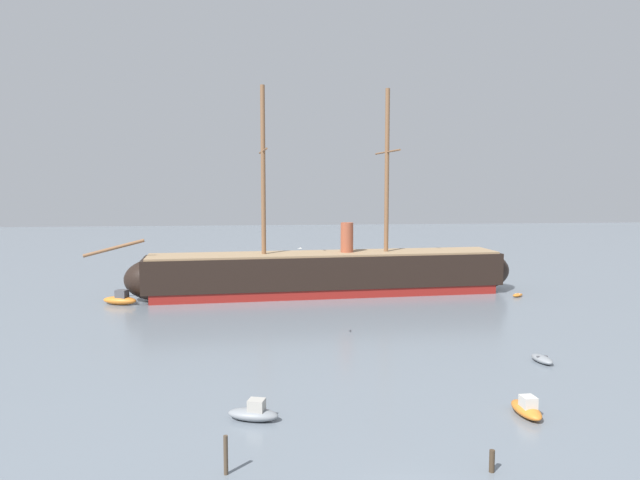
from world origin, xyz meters
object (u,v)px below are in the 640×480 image
(motorboat_far_left, at_px, (120,299))
(mooring_piling_nearest, at_px, (226,455))
(seagull_in_flight, at_px, (300,249))
(dinghy_far_right, at_px, (518,295))
(mooring_piling_left_pair, at_px, (492,461))
(motorboat_foreground_right, at_px, (527,409))
(dinghy_mid_right, at_px, (542,359))
(tall_ship, at_px, (326,273))
(motorboat_foreground_left, at_px, (254,413))

(motorboat_far_left, xyz_separation_m, mooring_piling_nearest, (16.64, -48.92, 0.44))
(seagull_in_flight, bearing_deg, mooring_piling_nearest, -103.38)
(dinghy_far_right, height_order, seagull_in_flight, seagull_in_flight)
(mooring_piling_nearest, distance_m, mooring_piling_left_pair, 15.05)
(motorboat_far_left, bearing_deg, dinghy_far_right, -0.26)
(motorboat_foreground_right, bearing_deg, mooring_piling_left_pair, -126.10)
(motorboat_foreground_right, xyz_separation_m, motorboat_far_left, (-37.23, 42.48, 0.18))
(seagull_in_flight, bearing_deg, dinghy_far_right, 35.76)
(motorboat_far_left, height_order, dinghy_far_right, motorboat_far_left)
(dinghy_mid_right, bearing_deg, tall_ship, 114.38)
(motorboat_foreground_left, distance_m, mooring_piling_nearest, 7.74)
(dinghy_mid_right, height_order, mooring_piling_nearest, mooring_piling_nearest)
(motorboat_foreground_right, distance_m, mooring_piling_nearest, 21.58)
(motorboat_foreground_right, xyz_separation_m, dinghy_mid_right, (6.93, 11.80, -0.19))
(motorboat_foreground_left, distance_m, dinghy_mid_right, 28.12)
(motorboat_far_left, bearing_deg, dinghy_mid_right, -34.79)
(tall_ship, xyz_separation_m, motorboat_foreground_left, (-10.17, -45.66, -2.67))
(dinghy_far_right, distance_m, seagull_in_flight, 41.63)
(mooring_piling_left_pair, bearing_deg, dinghy_far_right, 64.50)
(motorboat_foreground_right, height_order, dinghy_far_right, motorboat_foreground_right)
(motorboat_far_left, bearing_deg, motorboat_foreground_right, -48.77)
(motorboat_foreground_left, relative_size, mooring_piling_nearest, 1.70)
(mooring_piling_nearest, xyz_separation_m, seagull_in_flight, (5.95, 25.00, 8.82))
(motorboat_foreground_right, bearing_deg, motorboat_far_left, 131.23)
(motorboat_foreground_right, distance_m, motorboat_far_left, 56.49)
(dinghy_mid_right, height_order, motorboat_far_left, motorboat_far_left)
(mooring_piling_nearest, height_order, mooring_piling_left_pair, mooring_piling_nearest)
(motorboat_foreground_right, relative_size, dinghy_far_right, 1.63)
(motorboat_far_left, relative_size, mooring_piling_nearest, 2.25)
(motorboat_foreground_left, height_order, dinghy_mid_right, motorboat_foreground_left)
(tall_ship, xyz_separation_m, dinghy_far_right, (27.13, -4.57, -2.95))
(dinghy_mid_right, height_order, mooring_piling_left_pair, mooring_piling_left_pair)
(tall_ship, height_order, motorboat_far_left, tall_ship)
(tall_ship, height_order, motorboat_foreground_left, tall_ship)
(motorboat_foreground_right, bearing_deg, dinghy_far_right, 66.68)
(motorboat_foreground_left, bearing_deg, dinghy_mid_right, 22.29)
(tall_ship, xyz_separation_m, mooring_piling_nearest, (-11.66, -53.23, -2.06))
(motorboat_far_left, xyz_separation_m, mooring_piling_left_pair, (31.63, -50.17, -0.05))
(tall_ship, distance_m, dinghy_mid_right, 38.52)
(mooring_piling_nearest, bearing_deg, motorboat_foreground_left, 78.82)
(mooring_piling_nearest, bearing_deg, seagull_in_flight, 76.62)
(dinghy_mid_right, relative_size, motorboat_far_left, 0.57)
(tall_ship, xyz_separation_m, mooring_piling_left_pair, (3.32, -54.48, -2.55))
(motorboat_far_left, relative_size, mooring_piling_left_pair, 3.96)
(motorboat_foreground_right, relative_size, mooring_piling_left_pair, 2.79)
(motorboat_foreground_left, distance_m, motorboat_far_left, 45.15)
(motorboat_foreground_right, xyz_separation_m, seagull_in_flight, (-14.65, 18.57, 9.43))
(motorboat_foreground_right, relative_size, mooring_piling_nearest, 1.58)
(motorboat_foreground_left, xyz_separation_m, dinghy_mid_right, (26.02, 10.67, -0.20))
(motorboat_foreground_left, distance_m, dinghy_far_right, 55.50)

